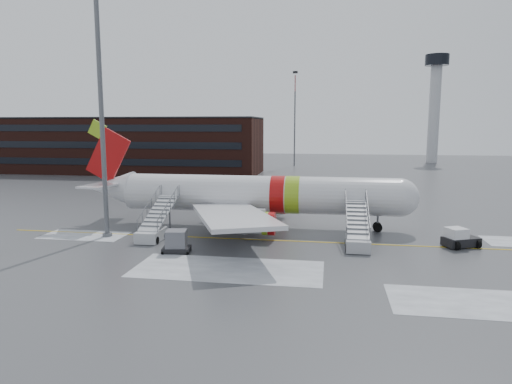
% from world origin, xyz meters
% --- Properties ---
extents(ground, '(260.00, 260.00, 0.00)m').
position_xyz_m(ground, '(0.00, 0.00, 0.00)').
color(ground, '#494C4F').
rests_on(ground, ground).
extents(airliner, '(35.03, 32.97, 11.18)m').
position_xyz_m(airliner, '(-6.83, 4.26, 3.42)').
color(airliner, silver).
rests_on(airliner, ground).
extents(airstair_fwd, '(2.05, 7.70, 3.48)m').
position_xyz_m(airstair_fwd, '(3.77, -2.27, 1.06)').
color(airstair_fwd, '#A5A7AC').
rests_on(airstair_fwd, ground).
extents(airstair_aft, '(2.05, 7.70, 3.48)m').
position_xyz_m(airstair_aft, '(-14.78, -2.27, 1.06)').
color(airstair_aft, '#BABDC2').
rests_on(airstair_aft, ground).
extents(pushback_tug, '(3.41, 3.09, 1.72)m').
position_xyz_m(pushback_tug, '(12.56, -0.72, 0.76)').
color(pushback_tug, black).
rests_on(pushback_tug, ground).
extents(uld_container, '(2.51, 2.00, 1.86)m').
position_xyz_m(uld_container, '(-11.25, -6.21, 0.87)').
color(uld_container, black).
rests_on(uld_container, ground).
extents(light_mast_near, '(1.20, 1.20, 27.89)m').
position_xyz_m(light_mast_near, '(-19.63, -2.00, 14.34)').
color(light_mast_near, '#595B60').
rests_on(light_mast_near, ground).
extents(terminal_building, '(62.00, 16.11, 12.30)m').
position_xyz_m(terminal_building, '(-45.00, 54.98, 6.20)').
color(terminal_building, '#3F1E16').
rests_on(terminal_building, ground).
extents(control_tower, '(6.40, 6.40, 30.00)m').
position_xyz_m(control_tower, '(30.00, 95.00, 18.75)').
color(control_tower, '#B2B5BA').
rests_on(control_tower, ground).
extents(light_mast_far_n, '(1.20, 1.20, 24.25)m').
position_xyz_m(light_mast_far_n, '(-8.00, 78.00, 13.84)').
color(light_mast_far_n, '#595B60').
rests_on(light_mast_far_n, ground).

